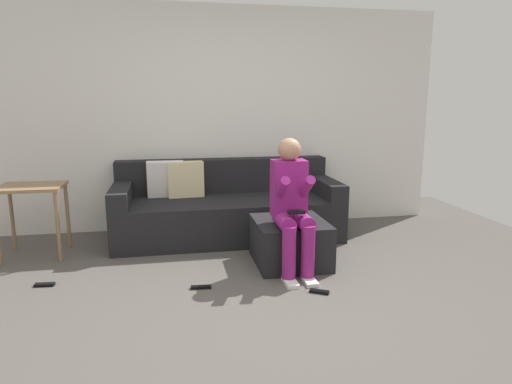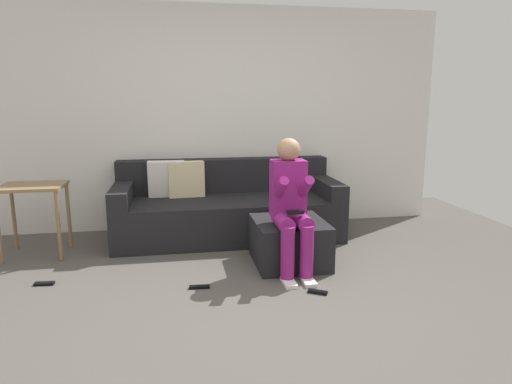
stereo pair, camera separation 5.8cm
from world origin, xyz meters
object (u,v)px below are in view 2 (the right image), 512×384
object	(u,v)px
ottoman	(289,242)
remote_near_ottoman	(318,292)
remote_by_storage_bin	(199,287)
remote_under_side_table	(44,284)
couch_sectional	(226,208)
side_table	(33,197)
person_seated	(291,202)

from	to	relation	value
ottoman	remote_near_ottoman	bearing A→B (deg)	-85.58
remote_by_storage_bin	remote_under_side_table	bearing A→B (deg)	171.45
couch_sectional	remote_by_storage_bin	xyz separation A→B (m)	(-0.37, -1.41, -0.30)
side_table	remote_under_side_table	distance (m)	1.01
couch_sectional	side_table	size ratio (longest dim) A/B	3.47
remote_by_storage_bin	remote_under_side_table	xyz separation A→B (m)	(-1.24, 0.29, 0.00)
person_seated	remote_by_storage_bin	bearing A→B (deg)	-163.25
side_table	remote_under_side_table	size ratio (longest dim) A/B	4.44
remote_by_storage_bin	remote_under_side_table	distance (m)	1.27
ottoman	remote_near_ottoman	size ratio (longest dim) A/B	4.56
couch_sectional	side_table	distance (m)	1.92
couch_sectional	remote_near_ottoman	xyz separation A→B (m)	(0.53, -1.67, -0.30)
side_table	remote_near_ottoman	distance (m)	2.81
remote_by_storage_bin	person_seated	bearing A→B (deg)	21.35
remote_near_ottoman	ottoman	bearing A→B (deg)	124.93
person_seated	remote_under_side_table	world-z (taller)	person_seated
remote_by_storage_bin	couch_sectional	bearing A→B (deg)	79.78
person_seated	remote_near_ottoman	xyz separation A→B (m)	(0.10, -0.50, -0.61)
remote_near_ottoman	remote_by_storage_bin	size ratio (longest dim) A/B	0.93
couch_sectional	person_seated	xyz separation A→B (m)	(0.43, -1.17, 0.31)
side_table	ottoman	bearing A→B (deg)	-15.65
remote_near_ottoman	couch_sectional	bearing A→B (deg)	138.07
ottoman	person_seated	distance (m)	0.46
remote_under_side_table	side_table	bearing A→B (deg)	112.80
remote_near_ottoman	remote_by_storage_bin	world-z (taller)	same
couch_sectional	ottoman	world-z (taller)	couch_sectional
remote_under_side_table	remote_near_ottoman	bearing A→B (deg)	-9.53
side_table	remote_near_ottoman	size ratio (longest dim) A/B	4.55
remote_by_storage_bin	ottoman	bearing A→B (deg)	31.72
remote_near_ottoman	remote_by_storage_bin	distance (m)	0.94
ottoman	remote_near_ottoman	xyz separation A→B (m)	(0.05, -0.69, -0.19)
remote_under_side_table	remote_by_storage_bin	bearing A→B (deg)	-8.28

